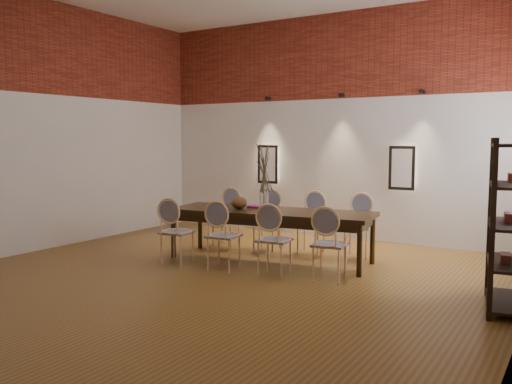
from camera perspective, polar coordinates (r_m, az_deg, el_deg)
The scene contains 24 objects.
floor at distance 7.06m, azimuth -3.79°, elevation -9.13°, with size 7.00×7.00×0.02m, color brown.
wall_back at distance 9.94m, azimuth 8.17°, elevation 6.79°, with size 7.00×0.10×4.00m, color silver.
wall_left at distance 9.35m, azimuth -22.01°, elevation 6.52°, with size 0.10×7.00×4.00m, color silver.
brick_band_back at distance 9.98m, azimuth 8.10°, elevation 13.99°, with size 7.00×0.02×1.50m, color maroon.
brick_band_left at distance 9.41m, azimuth -22.04°, elevation 14.16°, with size 0.02×7.00×1.50m, color maroon.
niche_left at distance 10.45m, azimuth 1.33°, elevation 2.95°, with size 0.36×0.06×0.66m, color #FFEAC6.
niche_right at distance 9.41m, azimuth 15.15°, elevation 2.46°, with size 0.36×0.06×0.66m, color #FFEAC6.
spot_fixture_left at distance 10.44m, azimuth 1.27°, elevation 9.81°, with size 0.08×0.08×0.10m, color black.
spot_fixture_mid at distance 9.77m, azimuth 9.00°, elevation 10.03°, with size 0.08×0.08×0.10m, color black.
spot_fixture_right at distance 9.32m, azimuth 17.09°, elevation 10.07°, with size 0.08×0.08×0.10m, color black.
dining_table at distance 7.96m, azimuth 1.52°, elevation -4.60°, with size 2.99×0.96×0.75m, color black.
chair_near_a at distance 7.79m, azimuth -8.32°, elevation -4.18°, with size 0.44×0.44×0.94m, color #E6B77F, non-canonical shape.
chair_near_b at distance 7.42m, azimuth -3.42°, elevation -4.61°, with size 0.44×0.44×0.94m, color #E6B77F, non-canonical shape.
chair_near_c at distance 7.11m, azimuth 1.96°, elevation -5.06°, with size 0.44×0.44×0.94m, color #E6B77F, non-canonical shape.
chair_near_d at distance 6.87m, azimuth 7.77°, elevation -5.48°, with size 0.44×0.44×0.94m, color #E6B77F, non-canonical shape.
chair_far_a at distance 9.09m, azimuth -3.19°, elevation -2.72°, with size 0.44×0.44×0.94m, color #E6B77F, non-canonical shape.
chair_far_b at distance 8.78m, azimuth 1.16°, elevation -3.01°, with size 0.44×0.44×0.94m, color #E6B77F, non-canonical shape.
chair_far_c at distance 8.52m, azimuth 5.81°, elevation -3.30°, with size 0.44×0.44×0.94m, color #E6B77F, non-canonical shape.
chair_far_d at distance 8.32m, azimuth 10.71°, elevation -3.59°, with size 0.44×0.44×0.94m, color #E6B77F, non-canonical shape.
vase at distance 7.92m, azimuth 0.89°, elevation -0.81°, with size 0.14×0.14×0.30m, color silver.
dried_branches at distance 7.88m, azimuth 0.90°, elevation 2.44°, with size 0.50×0.50×0.70m, color #453C29, non-canonical shape.
bowl at distance 8.04m, azimuth -1.81°, elevation -1.14°, with size 0.24×0.24×0.18m, color brown.
book at distance 8.16m, azimuth 0.15°, elevation -1.58°, with size 0.26×0.18×0.03m, color #971E6B.
shelving_rack at distance 6.22m, azimuth 24.99°, elevation -3.12°, with size 0.38×1.00×1.80m, color black, non-canonical shape.
Camera 1 is at (3.97, -5.56, 1.79)m, focal length 38.00 mm.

